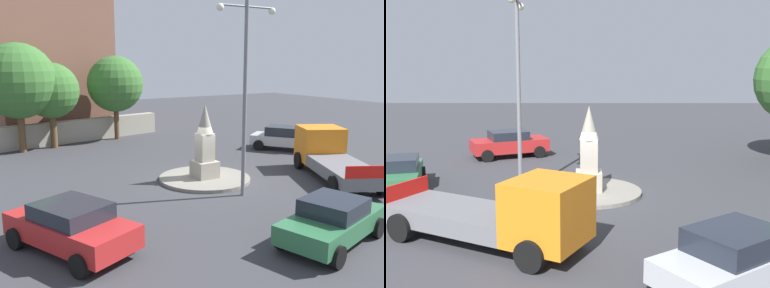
# 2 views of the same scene
# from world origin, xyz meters

# --- Properties ---
(ground_plane) EXTENTS (80.00, 80.00, 0.00)m
(ground_plane) POSITION_xyz_m (0.00, 0.00, 0.00)
(ground_plane) COLOR #38383D
(traffic_island) EXTENTS (4.20, 4.20, 0.15)m
(traffic_island) POSITION_xyz_m (0.00, 0.00, 0.08)
(traffic_island) COLOR gray
(traffic_island) RESTS_ON ground
(monument) EXTENTS (1.03, 1.03, 3.37)m
(monument) POSITION_xyz_m (0.00, 0.00, 1.62)
(monument) COLOR #9E9687
(monument) RESTS_ON traffic_island
(streetlamp) EXTENTS (2.75, 0.28, 7.81)m
(streetlamp) POSITION_xyz_m (-0.11, 2.70, 4.70)
(streetlamp) COLOR slate
(streetlamp) RESTS_ON ground
(car_red_far_side) EXTENTS (3.25, 4.44, 1.45)m
(car_red_far_side) POSITION_xyz_m (7.29, 4.22, 0.76)
(car_red_far_side) COLOR #B22323
(car_red_far_side) RESTS_ON ground
(car_green_parked_left) EXTENTS (4.28, 2.74, 1.39)m
(car_green_parked_left) POSITION_xyz_m (0.43, 7.73, 0.72)
(car_green_parked_left) COLOR #2D6B42
(car_green_parked_left) RESTS_ON ground
(car_silver_approaching) EXTENTS (3.70, 4.26, 1.45)m
(car_silver_approaching) POSITION_xyz_m (-7.93, -3.22, 0.76)
(car_silver_approaching) COLOR #B7BABF
(car_silver_approaching) RESTS_ON ground
(truck_orange_waiting) EXTENTS (4.66, 6.50, 2.15)m
(truck_orange_waiting) POSITION_xyz_m (-5.54, 2.43, 1.00)
(truck_orange_waiting) COLOR orange
(truck_orange_waiting) RESTS_ON ground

